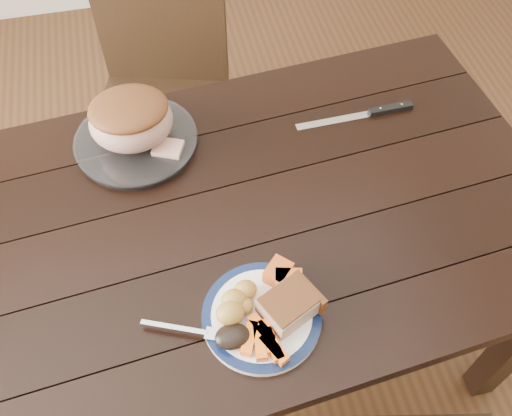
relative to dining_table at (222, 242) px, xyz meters
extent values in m
plane|color=#472B16|center=(0.00, 0.00, -0.66)|extent=(4.00, 4.00, 0.00)
cube|color=black|center=(0.00, 0.00, 0.07)|extent=(1.68, 1.04, 0.04)
cube|color=black|center=(0.68, 0.43, -0.30)|extent=(0.07, 0.07, 0.71)
cube|color=black|center=(-0.10, 0.65, -0.21)|extent=(0.52, 0.52, 0.04)
cube|color=black|center=(-0.04, 0.84, 0.04)|extent=(0.41, 0.16, 0.46)
cube|color=black|center=(0.13, 0.77, -0.44)|extent=(0.04, 0.04, 0.43)
cube|color=black|center=(0.03, 0.43, -0.44)|extent=(0.04, 0.04, 0.43)
cube|color=black|center=(-0.22, 0.87, -0.44)|extent=(0.04, 0.04, 0.43)
cube|color=black|center=(-0.32, 0.53, -0.44)|extent=(0.04, 0.04, 0.43)
cylinder|color=white|center=(0.04, -0.26, 0.10)|extent=(0.24, 0.24, 0.02)
torus|color=#0B173A|center=(0.04, -0.26, 0.11)|extent=(0.24, 0.24, 0.02)
cylinder|color=white|center=(-0.16, 0.28, 0.10)|extent=(0.30, 0.30, 0.02)
cube|color=tan|center=(0.09, -0.26, 0.14)|extent=(0.13, 0.12, 0.05)
ellipsoid|color=gold|center=(0.02, -0.21, 0.13)|extent=(0.05, 0.04, 0.04)
ellipsoid|color=gold|center=(0.01, -0.24, 0.13)|extent=(0.04, 0.03, 0.03)
ellipsoid|color=gold|center=(-0.03, -0.25, 0.14)|extent=(0.06, 0.05, 0.05)
ellipsoid|color=gold|center=(-0.01, -0.23, 0.14)|extent=(0.05, 0.05, 0.04)
cube|color=orange|center=(0.04, -0.31, 0.12)|extent=(0.03, 0.07, 0.02)
cube|color=orange|center=(0.03, -0.29, 0.12)|extent=(0.05, 0.07, 0.02)
cube|color=orange|center=(0.00, -0.31, 0.12)|extent=(0.05, 0.07, 0.02)
cube|color=orange|center=(0.02, -0.32, 0.12)|extent=(0.03, 0.07, 0.02)
cube|color=orange|center=(0.04, -0.33, 0.12)|extent=(0.03, 0.07, 0.02)
cube|color=orange|center=(0.04, -0.34, 0.12)|extent=(0.05, 0.07, 0.02)
cube|color=#E55A19|center=(0.11, -0.21, 0.13)|extent=(0.06, 0.06, 0.04)
cube|color=#E55A19|center=(0.09, -0.18, 0.13)|extent=(0.07, 0.07, 0.04)
ellipsoid|color=black|center=(-0.03, -0.30, 0.13)|extent=(0.07, 0.05, 0.03)
cube|color=silver|center=(-0.14, -0.25, 0.11)|extent=(0.13, 0.06, 0.00)
cube|color=silver|center=(-0.06, -0.28, 0.11)|extent=(0.05, 0.04, 0.00)
ellipsoid|color=tan|center=(-0.16, 0.28, 0.18)|extent=(0.20, 0.18, 0.13)
cube|color=tan|center=(-0.09, 0.22, 0.12)|extent=(0.09, 0.08, 0.02)
cube|color=silver|center=(0.35, 0.24, 0.09)|extent=(0.20, 0.03, 0.00)
cube|color=black|center=(0.51, 0.25, 0.10)|extent=(0.12, 0.02, 0.01)
camera|label=1|loc=(-0.08, -0.74, 1.17)|focal=40.00mm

